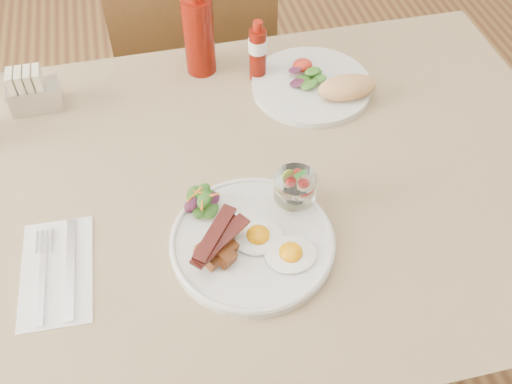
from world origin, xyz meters
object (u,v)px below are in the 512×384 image
object	(u,v)px
second_plate	(320,85)
ketchup_bottle	(199,34)
main_plate	(252,242)
fruit_cup	(295,187)
sugar_caddy	(33,93)
hot_sauce_bottle	(258,52)
chair_far	(195,67)
table	(241,212)

from	to	relation	value
second_plate	ketchup_bottle	distance (m)	0.28
main_plate	fruit_cup	size ratio (longest dim) A/B	3.69
fruit_cup	sugar_caddy	xyz separation A→B (m)	(-0.45, 0.38, -0.02)
main_plate	fruit_cup	bearing A→B (deg)	34.87
main_plate	hot_sauce_bottle	size ratio (longest dim) A/B	1.95
sugar_caddy	chair_far	bearing A→B (deg)	44.12
second_plate	hot_sauce_bottle	distance (m)	0.15
main_plate	sugar_caddy	distance (m)	0.57
hot_sauce_bottle	sugar_caddy	size ratio (longest dim) A/B	1.39
table	main_plate	size ratio (longest dim) A/B	4.75
table	sugar_caddy	world-z (taller)	sugar_caddy
hot_sauce_bottle	sugar_caddy	distance (m)	0.47
main_plate	ketchup_bottle	xyz separation A→B (m)	(-0.01, 0.49, 0.08)
table	main_plate	bearing A→B (deg)	-93.25
chair_far	second_plate	size ratio (longest dim) A/B	3.59
hot_sauce_bottle	chair_far	bearing A→B (deg)	105.36
fruit_cup	ketchup_bottle	xyz separation A→B (m)	(-0.10, 0.43, 0.03)
second_plate	hot_sauce_bottle	size ratio (longest dim) A/B	1.81
second_plate	hot_sauce_bottle	xyz separation A→B (m)	(-0.12, 0.07, 0.05)
chair_far	main_plate	world-z (taller)	chair_far
table	main_plate	world-z (taller)	main_plate
chair_far	sugar_caddy	bearing A→B (deg)	-135.67
chair_far	hot_sauce_bottle	xyz separation A→B (m)	(0.10, -0.37, 0.30)
main_plate	table	bearing A→B (deg)	86.75
chair_far	hot_sauce_bottle	distance (m)	0.49
chair_far	second_plate	world-z (taller)	chair_far
hot_sauce_bottle	sugar_caddy	bearing A→B (deg)	178.88
hot_sauce_bottle	sugar_caddy	world-z (taller)	hot_sauce_bottle
ketchup_bottle	sugar_caddy	world-z (taller)	ketchup_bottle
main_plate	sugar_caddy	size ratio (longest dim) A/B	2.71
ketchup_bottle	table	bearing A→B (deg)	-87.82
main_plate	fruit_cup	world-z (taller)	fruit_cup
table	fruit_cup	distance (m)	0.19
hot_sauce_bottle	second_plate	bearing A→B (deg)	-31.41
table	hot_sauce_bottle	distance (m)	0.35
table	hot_sauce_bottle	world-z (taller)	hot_sauce_bottle
ketchup_bottle	fruit_cup	bearing A→B (deg)	-77.61
chair_far	ketchup_bottle	size ratio (longest dim) A/B	4.76
fruit_cup	sugar_caddy	size ratio (longest dim) A/B	0.73
main_plate	hot_sauce_bottle	bearing A→B (deg)	75.84
sugar_caddy	hot_sauce_bottle	bearing A→B (deg)	-1.33
hot_sauce_bottle	fruit_cup	bearing A→B (deg)	-93.11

